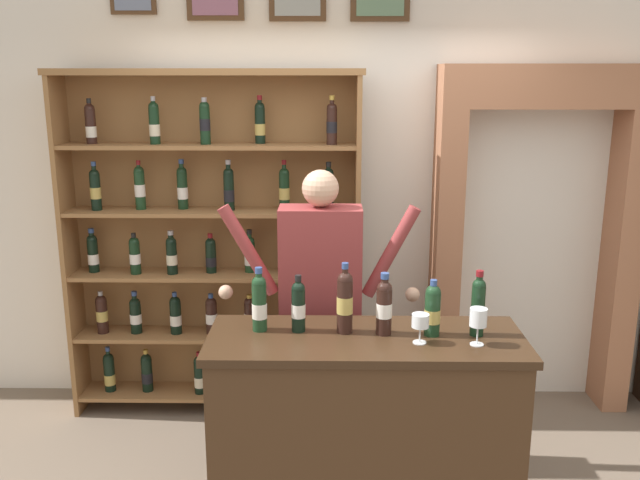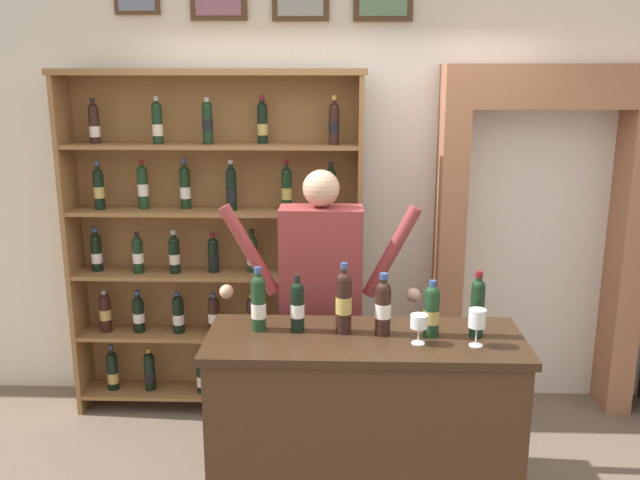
# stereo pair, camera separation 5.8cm
# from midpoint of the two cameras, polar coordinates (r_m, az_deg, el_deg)

# --- Properties ---
(back_wall) EXTENTS (12.00, 0.19, 3.24)m
(back_wall) POSITION_cam_midpoint_polar(r_m,az_deg,el_deg) (4.56, 1.02, 6.43)
(back_wall) COLOR silver
(back_wall) RESTS_ON ground
(wine_shelf) EXTENTS (1.91, 0.30, 2.24)m
(wine_shelf) POSITION_cam_midpoint_polar(r_m,az_deg,el_deg) (4.41, -9.36, -0.22)
(wine_shelf) COLOR olive
(wine_shelf) RESTS_ON ground
(archway_doorway) EXTENTS (1.32, 0.45, 2.27)m
(archway_doorway) POSITION_cam_midpoint_polar(r_m,az_deg,el_deg) (4.68, 17.12, 1.75)
(archway_doorway) COLOR #9E6647
(archway_doorway) RESTS_ON ground
(tasting_counter) EXTENTS (1.51, 0.57, 1.00)m
(tasting_counter) POSITION_cam_midpoint_polar(r_m,az_deg,el_deg) (3.46, 3.27, -15.84)
(tasting_counter) COLOR #422B19
(tasting_counter) RESTS_ON ground
(shopkeeper) EXTENTS (1.12, 0.22, 1.72)m
(shopkeeper) POSITION_cam_midpoint_polar(r_m,az_deg,el_deg) (3.74, -0.42, -3.95)
(shopkeeper) COLOR #2D3347
(shopkeeper) RESTS_ON ground
(tasting_bottle_super_tuscan) EXTENTS (0.07, 0.07, 0.32)m
(tasting_bottle_super_tuscan) POSITION_cam_midpoint_polar(r_m,az_deg,el_deg) (3.28, -5.66, -5.26)
(tasting_bottle_super_tuscan) COLOR #19381E
(tasting_bottle_super_tuscan) RESTS_ON tasting_counter
(tasting_bottle_bianco) EXTENTS (0.07, 0.07, 0.28)m
(tasting_bottle_bianco) POSITION_cam_midpoint_polar(r_m,az_deg,el_deg) (3.26, -2.35, -5.54)
(tasting_bottle_bianco) COLOR black
(tasting_bottle_bianco) RESTS_ON tasting_counter
(tasting_bottle_chianti) EXTENTS (0.08, 0.08, 0.35)m
(tasting_bottle_chianti) POSITION_cam_midpoint_polar(r_m,az_deg,el_deg) (3.23, 1.60, -5.14)
(tasting_bottle_chianti) COLOR black
(tasting_bottle_chianti) RESTS_ON tasting_counter
(tasting_bottle_brunello) EXTENTS (0.08, 0.08, 0.31)m
(tasting_bottle_brunello) POSITION_cam_midpoint_polar(r_m,az_deg,el_deg) (3.23, 4.94, -5.54)
(tasting_bottle_brunello) COLOR black
(tasting_bottle_brunello) RESTS_ON tasting_counter
(tasting_bottle_rosso) EXTENTS (0.08, 0.08, 0.28)m
(tasting_bottle_rosso) POSITION_cam_midpoint_polar(r_m,az_deg,el_deg) (3.25, 9.00, -5.81)
(tasting_bottle_rosso) COLOR #19381E
(tasting_bottle_rosso) RESTS_ON tasting_counter
(tasting_bottle_grappa) EXTENTS (0.07, 0.07, 0.32)m
(tasting_bottle_grappa) POSITION_cam_midpoint_polar(r_m,az_deg,el_deg) (3.28, 12.73, -5.43)
(tasting_bottle_grappa) COLOR black
(tasting_bottle_grappa) RESTS_ON tasting_counter
(wine_glass_center) EXTENTS (0.08, 0.08, 0.18)m
(wine_glass_center) POSITION_cam_midpoint_polar(r_m,az_deg,el_deg) (3.17, 12.74, -6.56)
(wine_glass_center) COLOR silver
(wine_glass_center) RESTS_ON tasting_counter
(wine_glass_right) EXTENTS (0.08, 0.08, 0.14)m
(wine_glass_right) POSITION_cam_midpoint_polar(r_m,az_deg,el_deg) (3.15, 7.96, -6.88)
(wine_glass_right) COLOR silver
(wine_glass_right) RESTS_ON tasting_counter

